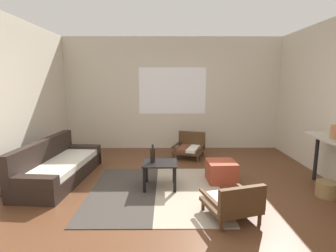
{
  "coord_description": "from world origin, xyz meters",
  "views": [
    {
      "loc": [
        -0.15,
        -3.35,
        1.66
      ],
      "look_at": [
        -0.12,
        1.14,
        0.88
      ],
      "focal_mm": 27.73,
      "sensor_mm": 36.0,
      "label": 1
    }
  ],
  "objects_px": {
    "glass_bottle": "(153,155)",
    "armchair_striped_foreground": "(233,202)",
    "coffee_table": "(160,168)",
    "wicker_basket": "(327,189)",
    "armchair_by_window": "(190,146)",
    "couch": "(58,168)",
    "ottoman_orange": "(221,171)"
  },
  "relations": [
    {
      "from": "ottoman_orange",
      "to": "glass_bottle",
      "type": "relative_size",
      "value": 1.63
    },
    {
      "from": "couch",
      "to": "glass_bottle",
      "type": "xyz_separation_m",
      "value": [
        1.62,
        -0.3,
        0.31
      ]
    },
    {
      "from": "armchair_by_window",
      "to": "ottoman_orange",
      "type": "distance_m",
      "value": 1.52
    },
    {
      "from": "couch",
      "to": "armchair_by_window",
      "type": "distance_m",
      "value": 2.72
    },
    {
      "from": "armchair_striped_foreground",
      "to": "glass_bottle",
      "type": "height_order",
      "value": "glass_bottle"
    },
    {
      "from": "armchair_by_window",
      "to": "couch",
      "type": "bearing_deg",
      "value": -149.82
    },
    {
      "from": "couch",
      "to": "coffee_table",
      "type": "bearing_deg",
      "value": -10.6
    },
    {
      "from": "ottoman_orange",
      "to": "glass_bottle",
      "type": "xyz_separation_m",
      "value": [
        -1.13,
        -0.21,
        0.35
      ]
    },
    {
      "from": "coffee_table",
      "to": "armchair_striped_foreground",
      "type": "height_order",
      "value": "armchair_striped_foreground"
    },
    {
      "from": "armchair_by_window",
      "to": "wicker_basket",
      "type": "xyz_separation_m",
      "value": [
        1.82,
        -2.04,
        -0.12
      ]
    },
    {
      "from": "coffee_table",
      "to": "armchair_striped_foreground",
      "type": "xyz_separation_m",
      "value": [
        0.9,
        -0.99,
        -0.09
      ]
    },
    {
      "from": "couch",
      "to": "glass_bottle",
      "type": "relative_size",
      "value": 7.03
    },
    {
      "from": "glass_bottle",
      "to": "wicker_basket",
      "type": "relative_size",
      "value": 0.93
    },
    {
      "from": "armchair_striped_foreground",
      "to": "glass_bottle",
      "type": "relative_size",
      "value": 2.58
    },
    {
      "from": "armchair_by_window",
      "to": "armchair_striped_foreground",
      "type": "xyz_separation_m",
      "value": [
        0.29,
        -2.68,
        -0.01
      ]
    },
    {
      "from": "couch",
      "to": "ottoman_orange",
      "type": "relative_size",
      "value": 4.3
    },
    {
      "from": "glass_bottle",
      "to": "armchair_striped_foreground",
      "type": "bearing_deg",
      "value": -44.73
    },
    {
      "from": "armchair_striped_foreground",
      "to": "ottoman_orange",
      "type": "distance_m",
      "value": 1.22
    },
    {
      "from": "armchair_by_window",
      "to": "glass_bottle",
      "type": "relative_size",
      "value": 2.84
    },
    {
      "from": "ottoman_orange",
      "to": "wicker_basket",
      "type": "xyz_separation_m",
      "value": [
        1.42,
        -0.58,
        -0.07
      ]
    },
    {
      "from": "couch",
      "to": "armchair_by_window",
      "type": "xyz_separation_m",
      "value": [
        2.35,
        1.37,
        0.02
      ]
    },
    {
      "from": "armchair_striped_foreground",
      "to": "coffee_table",
      "type": "bearing_deg",
      "value": 132.51
    },
    {
      "from": "coffee_table",
      "to": "wicker_basket",
      "type": "relative_size",
      "value": 1.77
    },
    {
      "from": "glass_bottle",
      "to": "armchair_by_window",
      "type": "bearing_deg",
      "value": 66.48
    },
    {
      "from": "couch",
      "to": "wicker_basket",
      "type": "relative_size",
      "value": 6.51
    },
    {
      "from": "coffee_table",
      "to": "glass_bottle",
      "type": "xyz_separation_m",
      "value": [
        -0.11,
        0.02,
        0.21
      ]
    },
    {
      "from": "couch",
      "to": "ottoman_orange",
      "type": "distance_m",
      "value": 2.75
    },
    {
      "from": "coffee_table",
      "to": "armchair_by_window",
      "type": "height_order",
      "value": "armchair_by_window"
    },
    {
      "from": "wicker_basket",
      "to": "couch",
      "type": "bearing_deg",
      "value": 170.91
    },
    {
      "from": "armchair_striped_foreground",
      "to": "wicker_basket",
      "type": "height_order",
      "value": "armchair_striped_foreground"
    },
    {
      "from": "ottoman_orange",
      "to": "glass_bottle",
      "type": "height_order",
      "value": "glass_bottle"
    },
    {
      "from": "armchair_striped_foreground",
      "to": "wicker_basket",
      "type": "distance_m",
      "value": 1.67
    }
  ]
}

